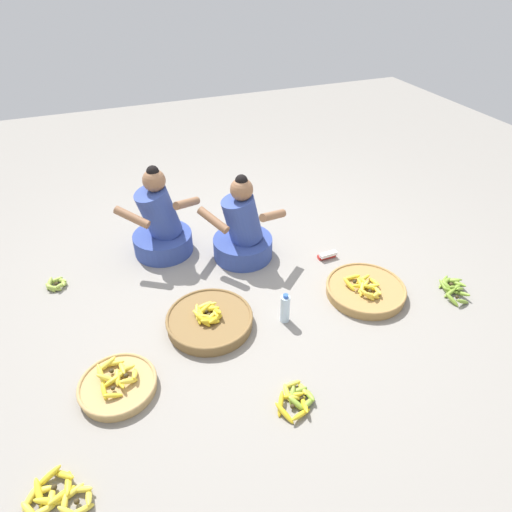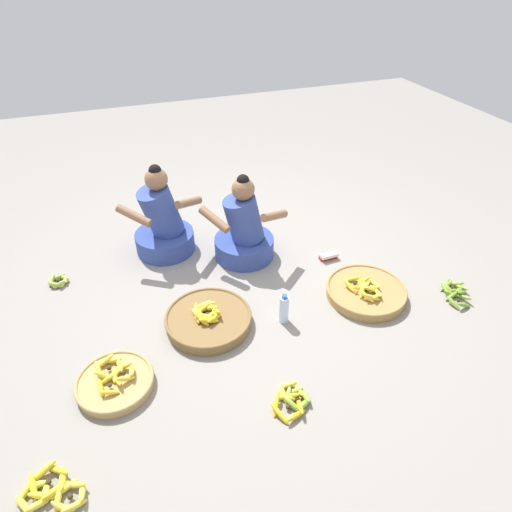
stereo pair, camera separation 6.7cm
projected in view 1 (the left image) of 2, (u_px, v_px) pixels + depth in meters
The scene contains 12 objects.
ground_plane at pixel (247, 277), 3.70m from camera, with size 10.00×10.00×0.00m, color gray.
vendor_woman_front at pixel (243, 232), 3.79m from camera, with size 0.74×0.53×0.79m.
vendor_woman_behind at pixel (161, 226), 3.84m from camera, with size 0.75×0.53×0.83m.
banana_basket_near_bicycle at pixel (365, 290), 3.49m from camera, with size 0.63×0.63×0.15m.
banana_basket_mid_right at pixel (210, 320), 3.21m from camera, with size 0.63×0.63×0.16m.
banana_basket_front_right at pixel (118, 385), 2.76m from camera, with size 0.49×0.49×0.14m.
loose_bananas_front_left at pixel (57, 495), 2.22m from camera, with size 0.36×0.33×0.09m.
loose_bananas_back_left at pixel (57, 284), 3.58m from camera, with size 0.19×0.19×0.08m.
loose_bananas_front_center at pixel (296, 399), 2.69m from camera, with size 0.28×0.28×0.09m.
loose_bananas_back_center at pixel (453, 287), 3.54m from camera, with size 0.27×0.33×0.09m.
water_bottle at pixel (285, 308), 3.21m from camera, with size 0.07×0.07×0.25m.
packet_carton_stack at pixel (327, 255), 3.89m from camera, with size 0.17×0.07×0.06m.
Camera 1 is at (-0.98, -2.72, 2.32)m, focal length 30.90 mm.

